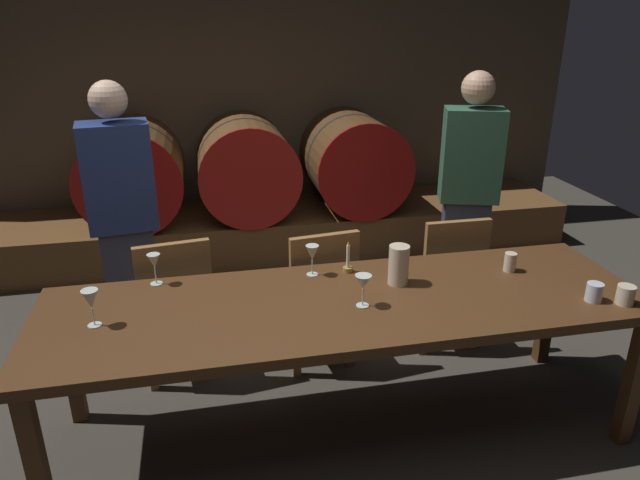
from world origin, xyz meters
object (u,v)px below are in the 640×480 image
object	(u,v)px
cup_left	(510,262)
cup_center	(594,292)
chair_left	(175,301)
guest_right	(468,195)
wine_glass_center_left	(154,262)
wine_barrel_left	(133,172)
chair_right	(447,274)
wine_barrel_center	(247,166)
guest_left	(125,224)
chair_center	(318,291)
candle_center	(348,264)
dining_table	(346,312)
wine_glass_far_right	(363,283)
cup_right	(625,295)
wine_glass_far_left	(91,300)
wine_glass_center_right	(312,254)
pitcher	(399,265)
wine_barrel_right	(353,160)

from	to	relation	value
cup_left	cup_center	bearing A→B (deg)	-60.41
chair_left	guest_right	size ratio (longest dim) A/B	0.53
wine_glass_center_left	wine_barrel_left	bearing A→B (deg)	97.69
chair_right	cup_left	xyz separation A→B (m)	(0.09, -0.54, 0.31)
wine_barrel_left	cup_center	bearing A→B (deg)	-49.75
wine_barrel_center	guest_left	size ratio (longest dim) A/B	0.56
chair_center	guest_left	world-z (taller)	guest_left
candle_center	wine_glass_center_left	world-z (taller)	candle_center
dining_table	cup_left	size ratio (longest dim) A/B	28.65
guest_left	candle_center	world-z (taller)	guest_left
dining_table	chair_right	xyz separation A→B (m)	(0.82, 0.68, -0.20)
chair_center	guest_right	xyz separation A→B (m)	(1.13, 0.47, 0.37)
wine_barrel_left	guest_right	xyz separation A→B (m)	(2.29, -1.37, 0.08)
chair_right	wine_glass_center_left	distance (m)	1.78
guest_right	cup_left	xyz separation A→B (m)	(-0.21, -0.96, -0.06)
wine_barrel_center	wine_glass_far_right	xyz separation A→B (m)	(0.30, -2.54, 0.09)
guest_right	wine_barrel_center	bearing A→B (deg)	-27.62
cup_right	guest_right	bearing A→B (deg)	95.40
dining_table	wine_glass_center_left	distance (m)	0.97
wine_glass_far_left	wine_glass_center_right	world-z (taller)	wine_glass_far_left
dining_table	wine_barrel_left	bearing A→B (deg)	115.23
dining_table	chair_center	size ratio (longest dim) A/B	3.24
dining_table	chair_right	size ratio (longest dim) A/B	3.24
guest_left	candle_center	size ratio (longest dim) A/B	9.72
chair_right	candle_center	size ratio (longest dim) A/B	5.11
cup_right	wine_glass_far_right	bearing A→B (deg)	169.14
guest_left	wine_glass_far_right	size ratio (longest dim) A/B	10.77
pitcher	guest_left	bearing A→B (deg)	147.86
candle_center	chair_right	bearing A→B (deg)	27.06
dining_table	cup_left	bearing A→B (deg)	8.82
wine_barrel_left	pitcher	distance (m)	2.77
cup_right	chair_center	bearing A→B (deg)	143.63
guest_right	pitcher	bearing A→B (deg)	67.38
cup_left	wine_barrel_left	bearing A→B (deg)	131.75
wine_barrel_center	chair_right	xyz separation A→B (m)	(1.06, -1.79, -0.29)
wine_glass_far_left	cup_left	xyz separation A→B (m)	(2.04, 0.14, -0.07)
guest_left	cup_left	distance (m)	2.17
chair_left	wine_glass_far_left	size ratio (longest dim) A/B	5.16
guest_right	cup_center	xyz separation A→B (m)	(0.01, -1.35, -0.06)
wine_barrel_right	chair_center	distance (m)	1.99
wine_barrel_right	cup_right	bearing A→B (deg)	-78.45
wine_barrel_right	chair_left	bearing A→B (deg)	-129.98
wine_barrel_left	chair_right	distance (m)	2.69
wine_glass_far_left	wine_barrel_left	bearing A→B (deg)	91.02
chair_right	wine_glass_far_right	xyz separation A→B (m)	(-0.76, -0.75, 0.38)
wine_barrel_left	chair_left	distance (m)	1.86
wine_barrel_right	chair_right	xyz separation A→B (m)	(0.13, -1.79, -0.29)
candle_center	wine_glass_far_right	xyz separation A→B (m)	(-0.03, -0.38, 0.07)
dining_table	pitcher	xyz separation A→B (m)	(0.30, 0.12, 0.16)
wine_glass_far_right	guest_right	bearing A→B (deg)	47.81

